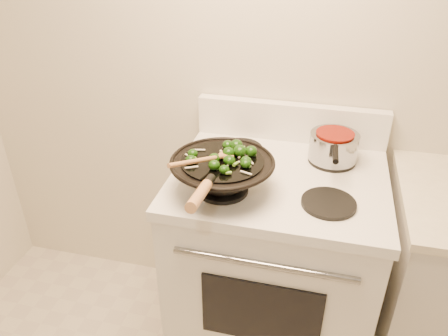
# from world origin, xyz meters

# --- Properties ---
(stove) EXTENTS (0.78, 0.67, 1.08)m
(stove) POSITION_xyz_m (-0.26, 1.17, 0.47)
(stove) COLOR white
(stove) RESTS_ON ground
(wok) EXTENTS (0.35, 0.59, 0.21)m
(wok) POSITION_xyz_m (-0.44, 1.02, 0.99)
(wok) COLOR black
(wok) RESTS_ON stove
(stirfry) EXTENTS (0.25, 0.20, 0.04)m
(stirfry) POSITION_xyz_m (-0.42, 1.03, 1.06)
(stirfry) COLOR black
(stirfry) RESTS_ON wok
(wooden_spoon) EXTENTS (0.17, 0.25, 0.08)m
(wooden_spoon) POSITION_xyz_m (-0.47, 0.98, 1.07)
(wooden_spoon) COLOR #A97143
(wooden_spoon) RESTS_ON wok
(saucepan) EXTENTS (0.18, 0.30, 0.11)m
(saucepan) POSITION_xyz_m (-0.08, 1.32, 0.99)
(saucepan) COLOR gray
(saucepan) RESTS_ON stove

